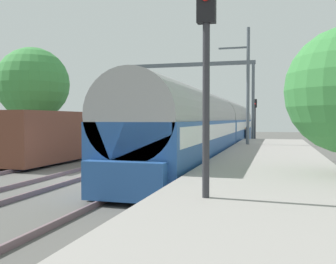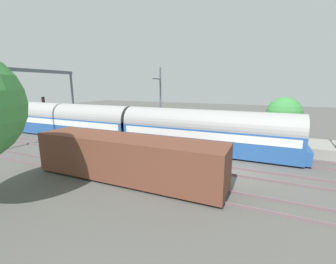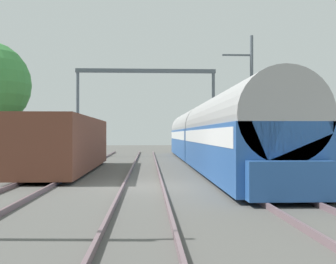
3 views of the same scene
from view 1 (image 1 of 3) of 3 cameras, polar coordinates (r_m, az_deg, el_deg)
ground at (r=16.95m, az=-13.31°, el=-6.40°), size 120.00×120.00×0.00m
track_west at (r=16.94m, az=-13.31°, el=-6.14°), size 1.52×60.00×0.16m
track_east at (r=15.40m, az=0.21°, el=-6.90°), size 1.52×60.00×0.16m
platform at (r=16.78m, az=14.80°, el=-4.95°), size 4.40×28.00×0.90m
passenger_train at (r=26.65m, az=6.93°, el=0.91°), size 2.93×32.85×3.82m
freight_car at (r=24.56m, az=-14.19°, el=-0.39°), size 2.80×13.00×2.70m
person_crossing at (r=33.89m, az=11.46°, el=-0.49°), size 0.42×0.47×1.73m
railway_signal_near at (r=7.60m, az=5.67°, el=8.55°), size 0.36×0.30×5.20m
railway_signal_far at (r=41.92m, az=12.78°, el=2.57°), size 0.36×0.30×4.55m
catenary_gantry at (r=37.44m, az=3.10°, el=6.83°), size 12.57×0.28×7.86m
catenary_pole_east_mid at (r=24.04m, az=11.64°, el=5.97°), size 1.90×0.20×8.00m
tree_west_background at (r=32.24m, az=-19.38°, el=6.74°), size 5.66×5.66×8.04m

